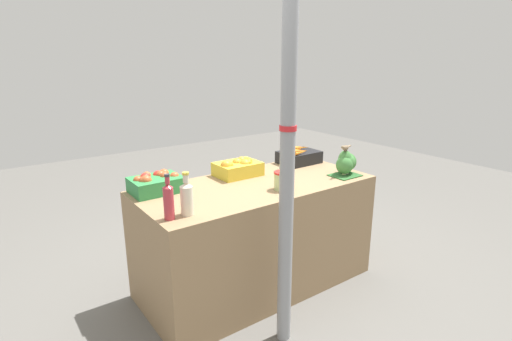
{
  "coord_description": "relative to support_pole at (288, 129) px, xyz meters",
  "views": [
    {
      "loc": [
        -1.64,
        -2.25,
        1.73
      ],
      "look_at": [
        0.0,
        0.0,
        0.93
      ],
      "focal_mm": 28.0,
      "sensor_mm": 36.0,
      "label": 1
    }
  ],
  "objects": [
    {
      "name": "orange_crate",
      "position": [
        0.24,
        0.86,
        -0.45
      ],
      "size": [
        0.34,
        0.25,
        0.15
      ],
      "color": "gold",
      "rests_on": "market_table"
    },
    {
      "name": "juice_bottle_ruby",
      "position": [
        -0.56,
        0.37,
        -0.4
      ],
      "size": [
        0.06,
        0.06,
        0.27
      ],
      "color": "#B2333D",
      "rests_on": "market_table"
    },
    {
      "name": "juice_bottle_cloudy",
      "position": [
        -0.45,
        0.37,
        -0.41
      ],
      "size": [
        0.08,
        0.08,
        0.26
      ],
      "color": "beige",
      "rests_on": "market_table"
    },
    {
      "name": "market_table",
      "position": [
        0.23,
        0.61,
        -0.93
      ],
      "size": [
        1.74,
        0.8,
        0.83
      ],
      "primitive_type": "cube",
      "color": "#937551",
      "rests_on": "ground_plane"
    },
    {
      "name": "carrot_crate",
      "position": [
        0.87,
        0.86,
        -0.46
      ],
      "size": [
        0.34,
        0.26,
        0.14
      ],
      "color": "black",
      "rests_on": "market_table"
    },
    {
      "name": "sparrow_bird",
      "position": [
        0.9,
        0.37,
        -0.29
      ],
      "size": [
        0.13,
        0.05,
        0.05
      ],
      "rotation": [
        0.0,
        0.0,
        -2.92
      ],
      "color": "#4C3D2D",
      "rests_on": "broccoli_pile"
    },
    {
      "name": "ground_plane",
      "position": [
        0.23,
        0.61,
        -1.35
      ],
      "size": [
        10.0,
        10.0,
        0.0
      ],
      "primitive_type": "plane",
      "color": "#605E59"
    },
    {
      "name": "pickle_jar",
      "position": [
        0.3,
        0.4,
        -0.45
      ],
      "size": [
        0.12,
        0.12,
        0.13
      ],
      "color": "#B2C684",
      "rests_on": "market_table"
    },
    {
      "name": "broccoli_pile",
      "position": [
        0.93,
        0.38,
        -0.42
      ],
      "size": [
        0.24,
        0.2,
        0.2
      ],
      "color": "#2D602D",
      "rests_on": "market_table"
    },
    {
      "name": "support_pole",
      "position": [
        0.0,
        0.0,
        0.0
      ],
      "size": [
        0.1,
        0.1,
        2.69
      ],
      "color": "gray",
      "rests_on": "ground_plane"
    },
    {
      "name": "apple_crate",
      "position": [
        -0.44,
        0.87,
        -0.45
      ],
      "size": [
        0.34,
        0.25,
        0.14
      ],
      "color": "#2D8442",
      "rests_on": "market_table"
    }
  ]
}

